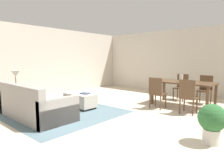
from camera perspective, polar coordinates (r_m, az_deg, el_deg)
ground_plane at (r=4.47m, az=1.13°, el=-12.13°), size 10.80×10.80×0.00m
wall_back at (r=8.67m, az=23.26°, el=5.60°), size 9.00×0.12×2.70m
wall_left at (r=8.14m, az=-21.33°, el=5.65°), size 0.12×11.00×2.70m
area_rug at (r=5.66m, az=-14.68°, el=-8.24°), size 3.00×2.80×0.01m
couch at (r=5.28m, az=-21.53°, el=-6.45°), size 2.13×1.00×0.86m
ottoman_table at (r=5.95m, az=-9.22°, el=-4.96°), size 0.98×0.52×0.43m
side_table at (r=6.52m, az=-26.00°, el=-2.59°), size 0.40×0.40×0.59m
table_lamp at (r=6.46m, az=-26.24°, el=2.12°), size 0.26×0.26×0.53m
dining_table at (r=6.44m, az=19.95°, el=-0.53°), size 1.79×0.94×0.76m
dining_chair_near_left at (r=5.87m, az=12.86°, el=-2.49°), size 0.41×0.41×0.92m
dining_chair_near_right at (r=5.54m, az=21.18°, el=-3.34°), size 0.42×0.42×0.92m
dining_chair_far_left at (r=7.41m, az=19.48°, el=-0.79°), size 0.41×0.41×0.92m
dining_chair_far_right at (r=7.09m, az=25.44°, el=-1.40°), size 0.41×0.41×0.92m
vase_centerpiece at (r=6.43m, az=19.44°, el=1.24°), size 0.11×0.11×0.22m
book_on_ottoman at (r=5.84m, az=-7.84°, el=-3.14°), size 0.30×0.26×0.03m
potted_plant at (r=3.81m, az=27.05°, el=-9.88°), size 0.47×0.47×0.70m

